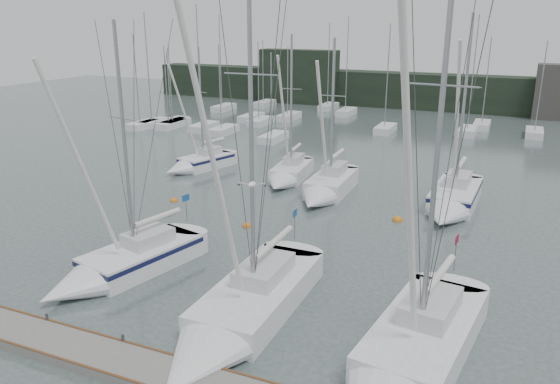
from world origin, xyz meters
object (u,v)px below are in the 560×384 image
Objects in this scene: buoy_a at (247,227)px; buoy_c at (174,201)px; sailboat_near_center at (233,322)px; sailboat_mid_c at (326,189)px; sailboat_mid_a at (196,164)px; buoy_b at (397,221)px; sailboat_near_left at (115,268)px; sailboat_near_right at (405,366)px; sailboat_mid_d at (451,202)px; sailboat_mid_b at (287,175)px.

buoy_a is 1.01× the size of buoy_c.
buoy_c is (-7.10, 2.38, 0.00)m from buoy_a.
sailboat_mid_c is (-2.41, 18.83, 0.04)m from sailboat_near_center.
buoy_b is at bearing 2.35° from sailboat_mid_a.
sailboat_near_center is at bearing -1.00° from sailboat_near_left.
buoy_b is at bearing 77.71° from sailboat_near_center.
sailboat_near_right is 1.47× the size of sailboat_mid_c.
sailboat_near_left is 0.76× the size of sailboat_near_right.
buoy_a is (-11.51, -8.18, -0.66)m from sailboat_mid_d.
buoy_a is at bearing 114.18° from sailboat_near_center.
sailboat_mid_d is 25.84× the size of buoy_a.
buoy_b is at bearing -25.77° from sailboat_mid_c.
buoy_c is (-5.65, -7.69, -0.55)m from sailboat_mid_b.
sailboat_mid_c is 8.08m from buoy_a.
sailboat_near_right is 16.81m from buoy_a.
buoy_c is (-18.61, -5.80, -0.66)m from sailboat_mid_d.
buoy_c is at bearing 152.02° from sailboat_near_right.
sailboat_near_center is 26.93× the size of buoy_b.
sailboat_near_center is 20.45m from sailboat_mid_d.
sailboat_mid_a is 8.43m from buoy_c.
sailboat_near_left is at bearing -129.02° from buoy_b.
sailboat_near_center reaches higher than sailboat_near_left.
sailboat_near_right is at bearing -64.29° from sailboat_mid_c.
buoy_a is 9.85m from buoy_b.
sailboat_near_left is at bearing 178.74° from sailboat_near_right.
sailboat_mid_a is at bearing 110.83° from buoy_c.
sailboat_mid_a is at bearing 173.03° from sailboat_mid_b.
sailboat_near_center is (7.89, -2.10, -0.01)m from sailboat_near_left.
sailboat_near_left is 0.76× the size of sailboat_near_center.
sailboat_mid_a is 20.63× the size of buoy_a.
sailboat_near_center is 22.28m from sailboat_mid_b.
sailboat_mid_c is at bearing 155.21° from buoy_b.
buoy_b is (-2.97, -3.29, -0.66)m from sailboat_mid_d.
sailboat_near_center is at bearing -105.81° from sailboat_mid_d.
sailboat_mid_b reaches higher than sailboat_mid_a.
sailboat_near_left is 25.40× the size of buoy_c.
buoy_a is at bearing -87.63° from sailboat_mid_b.
buoy_a is (-2.67, -7.60, -0.62)m from sailboat_mid_c.
sailboat_near_center is 1.47× the size of sailboat_mid_b.
sailboat_near_center is 1.62× the size of sailboat_mid_a.
buoy_c is at bearing -152.82° from sailboat_mid_c.
sailboat_mid_d is (8.85, 0.58, 0.04)m from sailboat_mid_c.
sailboat_near_left is at bearing -99.88° from sailboat_mid_b.
sailboat_near_right reaches higher than buoy_c.
sailboat_near_right is at bearing 5.03° from sailboat_near_left.
sailboat_near_center reaches higher than sailboat_mid_a.
sailboat_mid_d is at bearing 64.31° from sailboat_near_left.
sailboat_near_center is 18.27m from buoy_c.
sailboat_near_center is 16.50m from buoy_b.
buoy_a is at bearing -27.05° from sailboat_mid_a.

